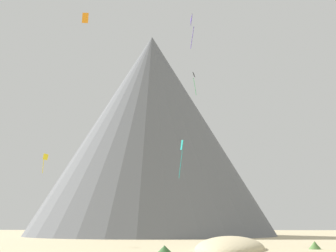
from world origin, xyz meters
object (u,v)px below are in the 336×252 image
Objects in this scene: bush_near_left at (165,249)px; kite_yellow_low at (45,159)px; kite_teal_mid at (181,151)px; kite_orange_high at (85,18)px; rock_massif at (154,138)px; bush_scatter_east at (315,245)px; kite_indigo_high at (191,20)px; kite_black_high at (194,79)px.

bush_near_left is 0.50× the size of kite_yellow_low.
kite_yellow_low is at bearing -56.46° from kite_teal_mid.
bush_near_left is 38.81m from kite_orange_high.
rock_massif is 51.04× the size of kite_orange_high.
kite_indigo_high reaches higher than bush_scatter_east.
bush_near_left is 34.41m from kite_indigo_high.
bush_near_left is 0.89× the size of kite_orange_high.
kite_yellow_low is at bearing -100.99° from rock_massif.
rock_massif is at bearing 135.62° from kite_orange_high.
bush_scatter_east is at bearing 21.58° from bush_near_left.
kite_teal_mid is (14.43, 3.99, -20.01)m from kite_orange_high.
kite_yellow_low is 38.44m from kite_black_high.
kite_black_high reaches higher than kite_indigo_high.
kite_orange_high is 16.30m from kite_indigo_high.
bush_near_left is at bearing 52.26° from kite_black_high.
kite_indigo_high is 0.94× the size of kite_teal_mid.
kite_orange_high reaches higher than kite_yellow_low.
kite_black_high is (21.69, 24.88, 19.69)m from kite_yellow_low.
bush_near_left is 0.02× the size of rock_massif.
bush_near_left is at bearing -26.65° from kite_yellow_low.
rock_massif reaches higher than kite_teal_mid.
bush_scatter_east is 0.51× the size of kite_yellow_low.
bush_scatter_east reaches higher than bush_near_left.
bush_scatter_east is 0.89× the size of kite_orange_high.
bush_scatter_east is 38.44m from kite_yellow_low.
kite_orange_high is 0.28× the size of kite_teal_mid.
kite_yellow_low is 0.57× the size of kite_black_high.
rock_massif is at bearing -146.45° from kite_teal_mid.
kite_indigo_high is at bearing 155.51° from bush_scatter_east.
bush_scatter_east is 35.17m from kite_indigo_high.
kite_indigo_high is (-14.19, 6.46, 31.53)m from bush_scatter_east.
kite_black_high is at bearing 178.59° from kite_indigo_high.
kite_orange_high is (-30.31, 8.19, 33.19)m from bush_scatter_east.
rock_massif is (-24.80, 64.26, 24.84)m from bush_scatter_east.
kite_teal_mid is (1.24, 18.95, 13.29)m from bush_near_left.
kite_teal_mid is at bearing -80.28° from rock_massif.
kite_black_high is (3.24, 40.45, 31.40)m from bush_near_left.
kite_yellow_low is 20.04m from kite_teal_mid.
rock_massif reaches higher than kite_indigo_high.
bush_scatter_east is 0.29× the size of kite_black_high.
kite_teal_mid is (-1.69, 5.72, -18.35)m from kite_indigo_high.
bush_scatter_east is 18.41m from bush_near_left.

